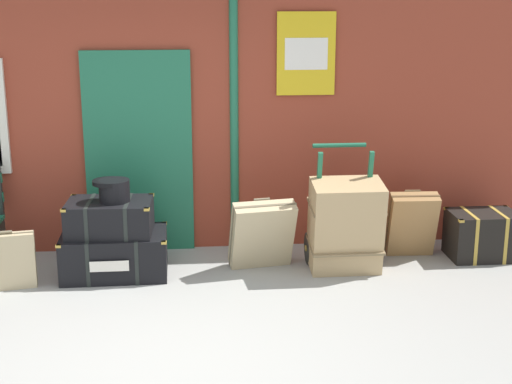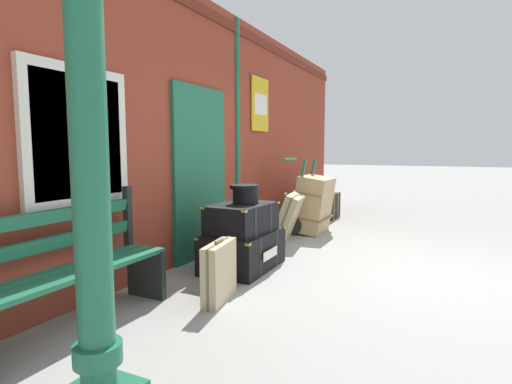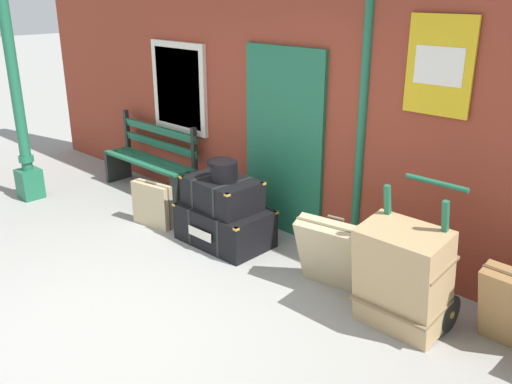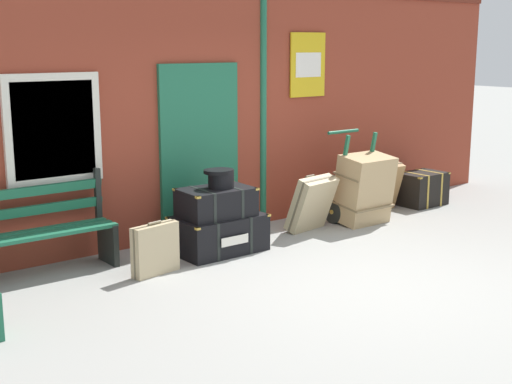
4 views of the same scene
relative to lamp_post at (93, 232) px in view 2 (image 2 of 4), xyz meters
name	(u,v)px [view 2 (image 2 of 4)]	position (x,y,z in m)	size (l,w,h in m)	color
ground_plane	(408,276)	(3.39, -0.86, -1.04)	(60.00, 60.00, 0.00)	gray
brick_facade	(199,130)	(3.37, 1.74, 0.56)	(10.40, 0.35, 3.20)	brown
lamp_post	(93,232)	(0.00, 0.00, 0.00)	(0.28, 0.28, 2.76)	#1E6647
platform_bench	(71,271)	(0.96, 1.30, -0.59)	(1.60, 0.43, 1.01)	#1E6647
steamer_trunk_base	(243,250)	(2.91, 0.87, -0.82)	(1.02, 0.68, 0.43)	black
steamer_trunk_middle	(242,218)	(2.88, 0.86, -0.45)	(0.83, 0.59, 0.33)	black
round_hatbox	(245,193)	(2.93, 0.85, -0.17)	(0.35, 0.31, 0.21)	black
porters_trolley	(303,215)	(5.14, 0.93, -0.76)	(0.71, 0.59, 1.20)	black
large_brown_trunk	(314,204)	(5.14, 0.75, -0.57)	(0.70, 0.55, 0.93)	tan
suitcase_olive	(288,218)	(4.34, 0.88, -0.68)	(0.67, 0.50, 0.72)	tan
suitcase_caramel	(308,204)	(5.91, 1.11, -0.69)	(0.51, 0.38, 0.70)	olive
suitcase_slate	(219,272)	(1.94, 0.60, -0.77)	(0.55, 0.23, 0.56)	tan
corner_trunk	(324,206)	(6.63, 1.01, -0.79)	(0.69, 0.49, 0.49)	black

